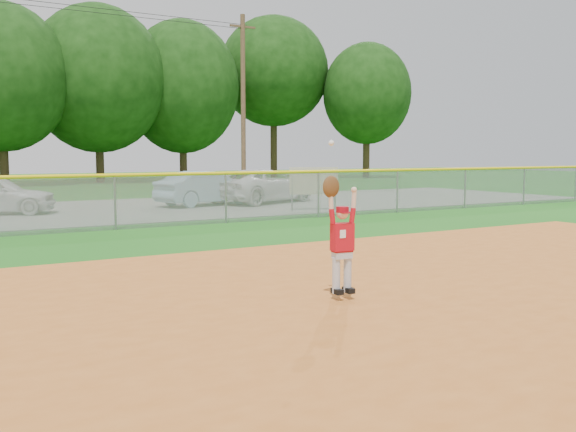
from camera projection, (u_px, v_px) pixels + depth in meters
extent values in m
plane|color=#1A5B14|center=(315.00, 303.00, 9.05)|extent=(120.00, 120.00, 0.00)
cube|color=#B25D20|center=(477.00, 361.00, 6.48)|extent=(24.00, 16.00, 0.04)
cube|color=slate|center=(68.00, 212.00, 22.73)|extent=(44.00, 10.00, 0.03)
imported|color=#84AEC5|center=(206.00, 188.00, 25.38)|extent=(4.34, 2.35, 1.36)
imported|color=white|center=(264.00, 186.00, 26.80)|extent=(5.54, 4.03, 1.40)
cylinder|color=gray|center=(292.00, 195.00, 23.21)|extent=(0.06, 0.06, 1.19)
cylinder|color=gray|center=(335.00, 194.00, 23.41)|extent=(0.06, 0.06, 1.19)
cube|color=beige|center=(314.00, 181.00, 23.26)|extent=(1.66, 0.75, 0.99)
cube|color=gray|center=(115.00, 203.00, 17.53)|extent=(40.00, 0.03, 1.50)
cylinder|color=yellow|center=(114.00, 175.00, 17.45)|extent=(40.00, 0.10, 0.10)
cylinder|color=gray|center=(115.00, 203.00, 17.53)|extent=(0.06, 0.06, 1.50)
cylinder|color=gray|center=(226.00, 198.00, 19.22)|extent=(0.06, 0.06, 1.50)
cylinder|color=gray|center=(318.00, 194.00, 20.92)|extent=(0.06, 0.06, 1.50)
cylinder|color=gray|center=(397.00, 191.00, 22.61)|extent=(0.06, 0.06, 1.50)
cylinder|color=gray|center=(465.00, 189.00, 24.31)|extent=(0.06, 0.06, 1.50)
cylinder|color=gray|center=(524.00, 186.00, 26.01)|extent=(0.06, 0.06, 1.50)
cylinder|color=gray|center=(576.00, 184.00, 27.70)|extent=(0.06, 0.06, 1.50)
cylinder|color=#4C3823|center=(243.00, 105.00, 32.50)|extent=(0.24, 0.24, 9.00)
cube|color=#4C3823|center=(243.00, 27.00, 32.12)|extent=(1.40, 0.10, 0.10)
cylinder|color=black|center=(55.00, 8.00, 27.55)|extent=(18.50, 0.02, 0.02)
cylinder|color=black|center=(55.00, 3.00, 27.53)|extent=(18.50, 0.02, 0.02)
cylinder|color=#422D1C|center=(4.00, 149.00, 40.85)|extent=(0.56, 0.56, 4.64)
ellipsoid|color=#193F0F|center=(0.00, 77.00, 40.40)|extent=(8.57, 8.57, 9.43)
cylinder|color=#422D1C|center=(100.00, 148.00, 45.12)|extent=(0.56, 0.56, 4.89)
ellipsoid|color=#193F0F|center=(98.00, 79.00, 44.64)|extent=(9.41, 9.41, 10.28)
cylinder|color=#422D1C|center=(183.00, 149.00, 49.01)|extent=(0.56, 0.56, 4.78)
ellipsoid|color=#193F0F|center=(182.00, 87.00, 48.55)|extent=(8.62, 8.62, 10.06)
cylinder|color=#422D1C|center=(274.00, 142.00, 54.06)|extent=(0.56, 0.56, 5.99)
ellipsoid|color=#193F0F|center=(274.00, 71.00, 53.48)|extent=(9.18, 9.18, 9.14)
cylinder|color=#422D1C|center=(366.00, 150.00, 53.13)|extent=(0.56, 0.56, 4.69)
ellipsoid|color=#193F0F|center=(367.00, 94.00, 52.68)|extent=(7.23, 7.23, 8.32)
cylinder|color=silver|center=(336.00, 275.00, 9.07)|extent=(0.12, 0.12, 0.52)
cylinder|color=silver|center=(348.00, 274.00, 9.15)|extent=(0.12, 0.12, 0.52)
cube|color=black|center=(337.00, 291.00, 9.06)|extent=(0.12, 0.22, 0.07)
cube|color=black|center=(348.00, 290.00, 9.14)|extent=(0.12, 0.22, 0.07)
cube|color=silver|center=(342.00, 255.00, 9.08)|extent=(0.28, 0.17, 0.10)
cube|color=maroon|center=(342.00, 250.00, 9.07)|extent=(0.29, 0.18, 0.04)
cube|color=#B70D19|center=(342.00, 237.00, 9.06)|extent=(0.32, 0.19, 0.39)
cube|color=white|center=(343.00, 234.00, 8.95)|extent=(0.09, 0.01, 0.11)
sphere|color=beige|center=(342.00, 213.00, 9.02)|extent=(0.19, 0.19, 0.18)
cylinder|color=maroon|center=(342.00, 209.00, 9.02)|extent=(0.20, 0.20, 0.08)
cube|color=maroon|center=(346.00, 213.00, 8.94)|extent=(0.14, 0.12, 0.02)
cylinder|color=#B70D19|center=(332.00, 216.00, 8.96)|extent=(0.11, 0.08, 0.21)
cylinder|color=beige|center=(331.00, 201.00, 8.93)|extent=(0.08, 0.07, 0.23)
ellipsoid|color=#4C2D14|center=(331.00, 187.00, 8.91)|extent=(0.28, 0.15, 0.31)
sphere|color=white|center=(331.00, 143.00, 8.85)|extent=(0.09, 0.09, 0.08)
cylinder|color=#B70D19|center=(352.00, 215.00, 9.10)|extent=(0.11, 0.08, 0.21)
cylinder|color=beige|center=(354.00, 200.00, 9.08)|extent=(0.08, 0.07, 0.23)
sphere|color=beige|center=(354.00, 190.00, 9.07)|extent=(0.09, 0.09, 0.08)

